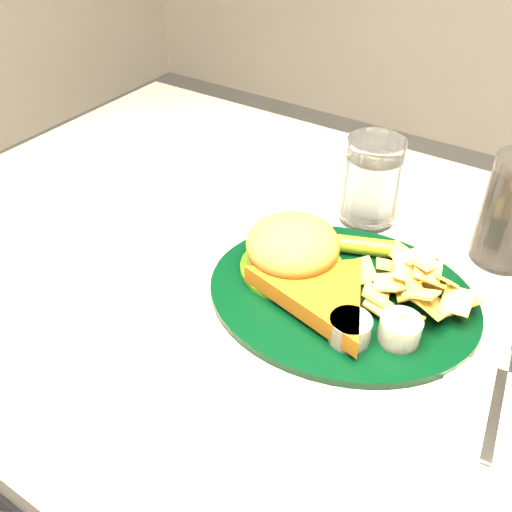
{
  "coord_description": "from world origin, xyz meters",
  "views": [
    {
      "loc": [
        0.26,
        -0.51,
        1.22
      ],
      "look_at": [
        -0.03,
        -0.06,
        0.8
      ],
      "focal_mm": 40.0,
      "sensor_mm": 36.0,
      "label": 1
    }
  ],
  "objects_px": {
    "water_glass": "(372,181)",
    "fork_napkin": "(497,406)",
    "table": "(291,443)",
    "dinner_plate": "(344,275)"
  },
  "relations": [
    {
      "from": "table",
      "to": "fork_napkin",
      "type": "distance_m",
      "value": 0.47
    },
    {
      "from": "table",
      "to": "fork_napkin",
      "type": "bearing_deg",
      "value": -16.73
    },
    {
      "from": "water_glass",
      "to": "fork_napkin",
      "type": "distance_m",
      "value": 0.35
    },
    {
      "from": "dinner_plate",
      "to": "water_glass",
      "type": "xyz_separation_m",
      "value": [
        -0.05,
        0.18,
        0.03
      ]
    },
    {
      "from": "water_glass",
      "to": "fork_napkin",
      "type": "bearing_deg",
      "value": -43.85
    },
    {
      "from": "water_glass",
      "to": "fork_napkin",
      "type": "xyz_separation_m",
      "value": [
        0.25,
        -0.24,
        -0.06
      ]
    },
    {
      "from": "table",
      "to": "dinner_plate",
      "type": "relative_size",
      "value": 3.64
    },
    {
      "from": "table",
      "to": "dinner_plate",
      "type": "distance_m",
      "value": 0.42
    },
    {
      "from": "table",
      "to": "dinner_plate",
      "type": "bearing_deg",
      "value": -14.38
    },
    {
      "from": "fork_napkin",
      "to": "table",
      "type": "bearing_deg",
      "value": 155.9
    }
  ]
}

